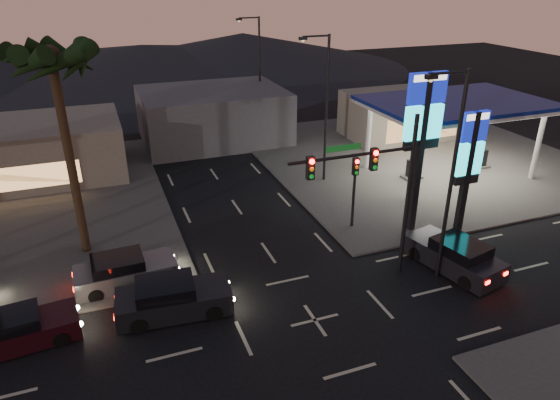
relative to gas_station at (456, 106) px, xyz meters
name	(u,v)px	position (x,y,z in m)	size (l,w,h in m)	color
ground	(315,320)	(-16.00, -12.00, -5.08)	(140.00, 140.00, 0.00)	black
corner_lot_ne	(414,156)	(0.00, 4.00, -5.02)	(24.00, 24.00, 0.12)	#47443F
gas_station	(456,106)	(0.00, 0.00, 0.00)	(12.20, 8.20, 5.47)	silver
convenience_store	(403,115)	(2.00, 9.00, -3.08)	(10.00, 6.00, 4.00)	#726B5B
pylon_sign_tall	(423,122)	(-7.50, -6.50, 1.31)	(2.20, 0.35, 9.00)	black
pylon_sign_short	(470,154)	(-5.00, -7.50, -0.42)	(1.60, 0.35, 7.00)	black
traffic_signal_mast	(377,179)	(-12.24, -10.01, 0.15)	(6.10, 0.39, 8.00)	black
pedestal_signal	(355,181)	(-10.50, -5.02, -2.16)	(0.32, 0.39, 4.30)	black
streetlight_near	(450,168)	(-9.21, -11.00, 0.64)	(2.14, 0.25, 10.00)	black
streetlight_mid	(324,102)	(-9.21, 2.00, 0.64)	(2.14, 0.25, 10.00)	black
streetlight_far	(258,67)	(-9.21, 16.00, 0.64)	(2.14, 0.25, 10.00)	black
palm_a	(54,72)	(-25.00, -2.50, 4.35)	(4.41, 4.41, 10.86)	black
building_far_west	(2,154)	(-30.00, 10.00, -3.08)	(16.00, 8.00, 4.00)	#726B5B
building_far_mid	(213,115)	(-14.00, 14.00, -2.88)	(12.00, 9.00, 4.40)	#4C4C51
hill_right	(243,50)	(-1.00, 48.00, -2.58)	(50.00, 50.00, 5.00)	black
hill_center	(143,59)	(-16.00, 48.00, -3.08)	(60.00, 60.00, 4.00)	black
car_lane_a_front	(172,299)	(-21.58, -9.35, -4.32)	(5.14, 2.46, 1.63)	black
car_lane_a_mid	(18,330)	(-27.63, -9.20, -4.40)	(4.61, 2.27, 1.46)	black
car_lane_b_front	(124,272)	(-23.33, -6.38, -4.36)	(4.83, 2.17, 1.55)	slate
suv_station	(455,256)	(-7.85, -10.75, -4.32)	(3.06, 5.23, 1.64)	black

